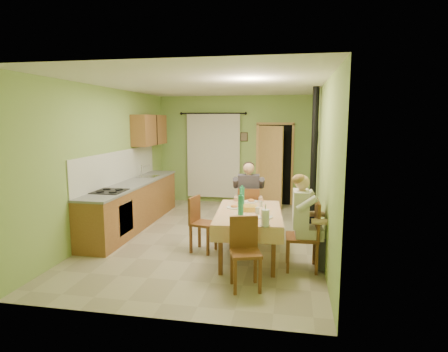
% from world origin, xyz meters
% --- Properties ---
extents(floor, '(4.00, 6.00, 0.01)m').
position_xyz_m(floor, '(0.00, 0.00, 0.00)').
color(floor, tan).
rests_on(floor, ground).
extents(room_shell, '(4.04, 6.04, 2.82)m').
position_xyz_m(room_shell, '(0.00, 0.00, 1.82)').
color(room_shell, '#93B55D').
rests_on(room_shell, ground).
extents(kitchen_run, '(0.64, 3.64, 1.56)m').
position_xyz_m(kitchen_run, '(-1.71, 0.40, 0.48)').
color(kitchen_run, brown).
rests_on(kitchen_run, ground).
extents(upper_cabinets, '(0.35, 1.40, 0.70)m').
position_xyz_m(upper_cabinets, '(-1.82, 1.70, 1.95)').
color(upper_cabinets, brown).
rests_on(upper_cabinets, room_shell).
extents(curtain, '(1.70, 0.07, 2.22)m').
position_xyz_m(curtain, '(-0.55, 2.90, 1.26)').
color(curtain, black).
rests_on(curtain, ground).
extents(doorway, '(0.96, 0.59, 2.15)m').
position_xyz_m(doorway, '(1.00, 2.84, 1.05)').
color(doorway, black).
rests_on(doorway, ground).
extents(dining_table, '(1.15, 1.76, 0.76)m').
position_xyz_m(dining_table, '(0.85, -0.97, 0.38)').
color(dining_table, tan).
rests_on(dining_table, ground).
extents(tableware, '(0.78, 1.64, 0.33)m').
position_xyz_m(tableware, '(0.86, -1.07, 0.83)').
color(tableware, white).
rests_on(tableware, dining_table).
extents(chair_far, '(0.44, 0.44, 0.95)m').
position_xyz_m(chair_far, '(0.71, 0.10, 0.29)').
color(chair_far, brown).
rests_on(chair_far, ground).
extents(chair_near, '(0.47, 0.47, 0.93)m').
position_xyz_m(chair_near, '(0.93, -2.06, 0.29)').
color(chair_near, brown).
rests_on(chair_near, ground).
extents(chair_right, '(0.48, 0.48, 1.03)m').
position_xyz_m(chair_right, '(1.68, -1.27, 0.29)').
color(chair_right, brown).
rests_on(chair_right, ground).
extents(chair_left, '(0.45, 0.45, 0.93)m').
position_xyz_m(chair_left, '(0.05, -0.80, 0.29)').
color(chair_left, brown).
rests_on(chair_left, ground).
extents(man_far, '(0.61, 0.50, 1.39)m').
position_xyz_m(man_far, '(0.71, 0.11, 0.88)').
color(man_far, '#38333D').
rests_on(man_far, chair_far).
extents(man_right, '(0.47, 0.59, 1.39)m').
position_xyz_m(man_right, '(1.67, -1.27, 0.88)').
color(man_right, beige).
rests_on(man_right, chair_right).
extents(stove_flue, '(0.24, 0.24, 2.80)m').
position_xyz_m(stove_flue, '(1.90, 0.60, 1.02)').
color(stove_flue, black).
rests_on(stove_flue, ground).
extents(picture_back, '(0.19, 0.03, 0.23)m').
position_xyz_m(picture_back, '(0.25, 2.97, 1.75)').
color(picture_back, black).
rests_on(picture_back, room_shell).
extents(picture_right, '(0.03, 0.31, 0.21)m').
position_xyz_m(picture_right, '(1.97, 1.20, 1.85)').
color(picture_right, brown).
rests_on(picture_right, room_shell).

